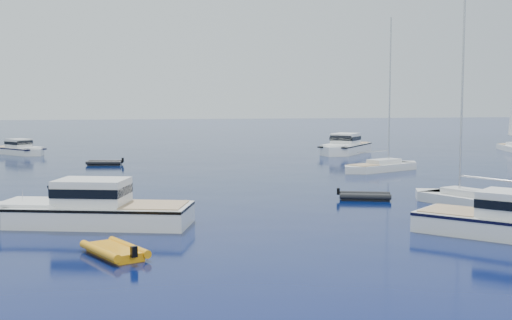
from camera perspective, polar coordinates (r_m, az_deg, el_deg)
The scene contains 9 objects.
ground at distance 25.95m, azimuth 9.07°, elevation -9.77°, with size 400.00×400.00×0.00m, color #08104E.
motor_cruiser_centre at distance 36.74m, azimuth -14.12°, elevation -5.41°, with size 3.68×12.01×3.15m, color white, non-canonical shape.
motor_cruiser_distant at distance 82.90m, azimuth 7.58°, elevation 0.56°, with size 3.69×12.05×3.16m, color white, non-canonical shape.
motor_cruiser_horizon at distance 85.61m, azimuth -19.53°, elevation 0.45°, with size 2.79×9.11×2.39m, color silver, non-canonical shape.
sailboat_mid_r at distance 44.09m, azimuth 17.94°, elevation -3.75°, with size 2.47×9.49×13.95m, color silver, non-canonical shape.
sailboat_centre at distance 63.46m, azimuth 10.65°, elevation -0.91°, with size 2.61×10.05×14.78m, color silver, non-canonical shape.
tender_yellow at distance 29.46m, azimuth -11.98°, elevation -8.00°, with size 2.04×3.73×0.95m, color orange, non-canonical shape.
tender_grey_near at distance 45.14m, azimuth 9.29°, elevation -3.35°, with size 1.95×3.54×0.95m, color black, non-canonical shape.
tender_grey_far at distance 69.45m, azimuth -12.80°, elevation -0.42°, with size 2.02×3.68×0.95m, color black, non-canonical shape.
Camera 1 is at (-8.82, -23.47, 6.69)m, focal length 46.83 mm.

